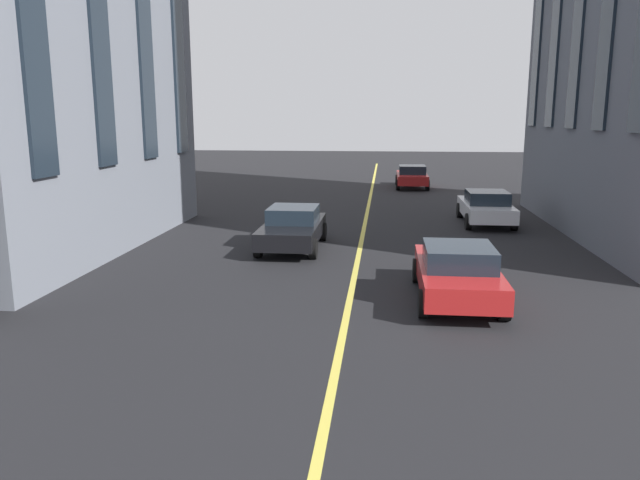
{
  "coord_description": "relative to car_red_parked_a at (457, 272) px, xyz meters",
  "views": [
    {
      "loc": [
        3.41,
        -0.79,
        4.35
      ],
      "look_at": [
        16.31,
        0.6,
        1.69
      ],
      "focal_mm": 34.14,
      "sensor_mm": 36.0,
      "label": 1
    }
  ],
  "objects": [
    {
      "name": "car_red_parked_a",
      "position": [
        0.0,
        0.0,
        0.0
      ],
      "size": [
        4.4,
        1.95,
        1.37
      ],
      "color": "#B21E1E",
      "rests_on": "ground_plane"
    },
    {
      "name": "car_white_oncoming",
      "position": [
        10.8,
        -2.35,
        0.0
      ],
      "size": [
        4.4,
        1.95,
        1.37
      ],
      "color": "silver",
      "rests_on": "ground_plane"
    },
    {
      "name": "car_black_far",
      "position": [
        5.38,
        4.79,
        0.0
      ],
      "size": [
        4.4,
        1.95,
        1.37
      ],
      "color": "black",
      "rests_on": "ground_plane"
    },
    {
      "name": "car_red_parked_b",
      "position": [
        23.41,
        0.13,
        0.0
      ],
      "size": [
        4.4,
        1.95,
        1.37
      ],
      "color": "#B21E1E",
      "rests_on": "ground_plane"
    },
    {
      "name": "lane_centre_line",
      "position": [
        2.29,
        2.55,
        -0.7
      ],
      "size": [
        80.0,
        0.16,
        0.01
      ],
      "color": "#D8C64C",
      "rests_on": "ground_plane"
    }
  ]
}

